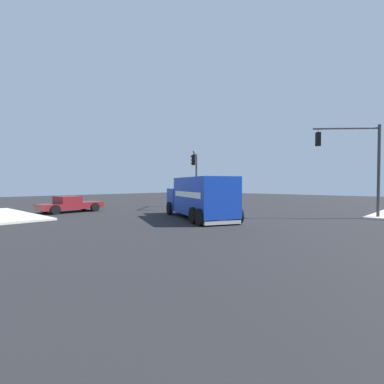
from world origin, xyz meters
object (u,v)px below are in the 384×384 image
(delivery_truck, at_px, (200,197))
(pickup_maroon, at_px, (70,204))
(traffic_light_primary, at_px, (195,171))
(traffic_light_secondary, at_px, (358,156))

(delivery_truck, height_order, pickup_maroon, delivery_truck)
(traffic_light_primary, xyz_separation_m, traffic_light_secondary, (-14.44, -1.03, 0.60))
(delivery_truck, distance_m, pickup_maroon, 11.94)
(traffic_light_primary, height_order, traffic_light_secondary, traffic_light_secondary)
(delivery_truck, xyz_separation_m, traffic_light_secondary, (-7.89, -7.72, 2.85))
(traffic_light_secondary, bearing_deg, pickup_maroon, 31.91)
(delivery_truck, xyz_separation_m, traffic_light_primary, (6.55, -6.69, 2.25))
(delivery_truck, bearing_deg, traffic_light_primary, -45.60)
(traffic_light_primary, distance_m, pickup_maroon, 12.15)
(traffic_light_primary, bearing_deg, pickup_maroon, 66.90)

